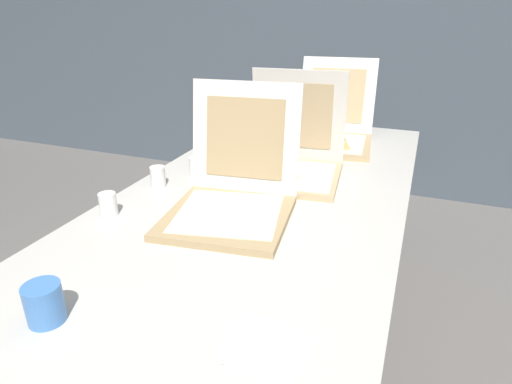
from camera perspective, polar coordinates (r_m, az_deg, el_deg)
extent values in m
cube|color=#4C5660|center=(3.36, 13.94, 22.00)|extent=(10.00, 0.10, 2.60)
cube|color=beige|center=(1.56, 1.35, -0.32)|extent=(0.96, 2.05, 0.03)
cylinder|color=gray|center=(2.66, -0.05, 1.46)|extent=(0.04, 0.04, 0.70)
cylinder|color=gray|center=(2.51, 17.74, -1.14)|extent=(0.04, 0.04, 0.70)
cube|color=tan|center=(1.34, -3.78, -3.34)|extent=(0.41, 0.41, 0.02)
cube|color=silver|center=(1.34, -3.61, -2.72)|extent=(0.37, 0.37, 0.00)
cube|color=silver|center=(1.46, -1.43, 7.13)|extent=(0.37, 0.11, 0.36)
cube|color=tan|center=(1.46, -1.51, 7.03)|extent=(0.27, 0.08, 0.26)
cube|color=tan|center=(1.66, 4.42, 2.11)|extent=(0.41, 0.41, 0.02)
cube|color=silver|center=(1.65, 4.68, 2.35)|extent=(0.34, 0.34, 0.00)
cube|color=silver|center=(1.76, 5.63, 9.87)|extent=(0.37, 0.09, 0.37)
cube|color=tan|center=(1.75, 5.58, 9.85)|extent=(0.27, 0.06, 0.26)
cube|color=#EAC156|center=(1.65, 3.76, 2.65)|extent=(0.13, 0.14, 0.01)
cube|color=tan|center=(1.70, 3.21, 3.42)|extent=(0.08, 0.06, 0.02)
sphere|color=orange|center=(1.64, 3.91, 2.78)|extent=(0.02, 0.02, 0.02)
sphere|color=orange|center=(1.63, 3.59, 2.70)|extent=(0.02, 0.02, 0.02)
cube|color=tan|center=(2.07, 9.63, 6.15)|extent=(0.41, 0.41, 0.02)
cube|color=silver|center=(2.07, 9.66, 6.47)|extent=(0.34, 0.34, 0.00)
cube|color=silver|center=(2.26, 10.59, 12.39)|extent=(0.38, 0.17, 0.35)
cube|color=tan|center=(2.26, 10.56, 12.32)|extent=(0.27, 0.12, 0.25)
cube|color=#E0B266|center=(2.01, 10.77, 6.10)|extent=(0.12, 0.15, 0.01)
cube|color=tan|center=(2.07, 10.50, 6.71)|extent=(0.09, 0.05, 0.02)
sphere|color=orange|center=(2.00, 10.89, 6.22)|extent=(0.02, 0.02, 0.02)
sphere|color=red|center=(2.03, 10.91, 6.53)|extent=(0.02, 0.02, 0.02)
cylinder|color=white|center=(1.69, -7.84, 3.27)|extent=(0.05, 0.05, 0.07)
cylinder|color=white|center=(1.44, -18.79, -1.56)|extent=(0.05, 0.05, 0.07)
cylinder|color=white|center=(1.62, -12.72, 1.99)|extent=(0.05, 0.05, 0.07)
cylinder|color=#477FCC|center=(1.03, -25.97, -12.96)|extent=(0.08, 0.08, 0.09)
cube|color=white|center=(0.90, 1.51, -19.82)|extent=(0.16, 0.16, 0.00)
cube|color=white|center=(0.90, 0.19, -19.11)|extent=(0.15, 0.15, 0.00)
cube|color=white|center=(0.90, 0.85, -18.73)|extent=(0.12, 0.12, 0.00)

